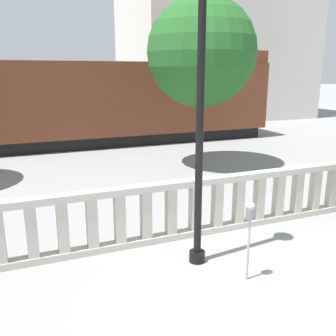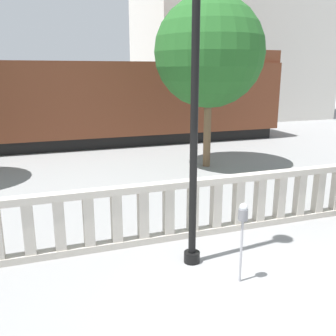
{
  "view_description": "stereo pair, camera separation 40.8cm",
  "coord_description": "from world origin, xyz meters",
  "px_view_note": "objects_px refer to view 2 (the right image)",
  "views": [
    {
      "loc": [
        -3.34,
        -3.91,
        3.44
      ],
      "look_at": [
        -0.2,
        3.8,
        1.28
      ],
      "focal_mm": 40.0,
      "sensor_mm": 36.0,
      "label": 1
    },
    {
      "loc": [
        -2.96,
        -4.05,
        3.44
      ],
      "look_at": [
        -0.2,
        3.8,
        1.28
      ],
      "focal_mm": 40.0,
      "sensor_mm": 36.0,
      "label": 2
    }
  ],
  "objects_px": {
    "train_near": "(42,104)",
    "lamppost": "(195,54)",
    "parking_meter": "(243,220)",
    "tree_right": "(209,52)"
  },
  "relations": [
    {
      "from": "train_near",
      "to": "lamppost",
      "type": "bearing_deg",
      "value": -79.64
    },
    {
      "from": "parking_meter",
      "to": "train_near",
      "type": "relative_size",
      "value": 0.06
    },
    {
      "from": "train_near",
      "to": "tree_right",
      "type": "distance_m",
      "value": 8.14
    },
    {
      "from": "lamppost",
      "to": "tree_right",
      "type": "bearing_deg",
      "value": 62.89
    },
    {
      "from": "lamppost",
      "to": "parking_meter",
      "type": "xyz_separation_m",
      "value": [
        0.51,
        -0.88,
        -2.61
      ]
    },
    {
      "from": "train_near",
      "to": "parking_meter",
      "type": "bearing_deg",
      "value": -78.17
    },
    {
      "from": "parking_meter",
      "to": "train_near",
      "type": "height_order",
      "value": "train_near"
    },
    {
      "from": "lamppost",
      "to": "train_near",
      "type": "distance_m",
      "value": 12.43
    },
    {
      "from": "train_near",
      "to": "tree_right",
      "type": "bearing_deg",
      "value": -45.1
    },
    {
      "from": "parking_meter",
      "to": "tree_right",
      "type": "bearing_deg",
      "value": 69.04
    }
  ]
}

